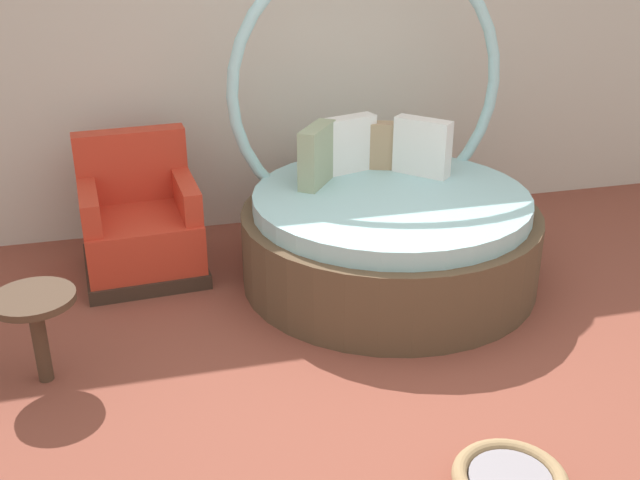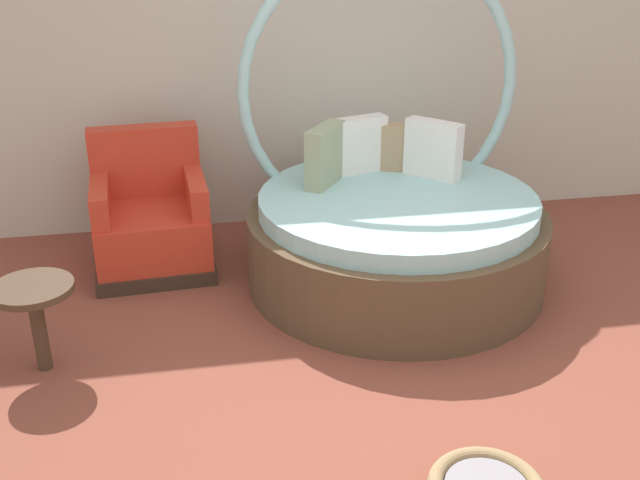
{
  "view_description": "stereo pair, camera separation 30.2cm",
  "coord_description": "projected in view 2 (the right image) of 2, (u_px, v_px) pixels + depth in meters",
  "views": [
    {
      "loc": [
        -1.26,
        -3.15,
        2.42
      ],
      "look_at": [
        -0.24,
        0.83,
        0.55
      ],
      "focal_mm": 42.86,
      "sensor_mm": 36.0,
      "label": 1
    },
    {
      "loc": [
        -0.97,
        -3.22,
        2.42
      ],
      "look_at": [
        -0.24,
        0.83,
        0.55
      ],
      "focal_mm": 42.86,
      "sensor_mm": 36.0,
      "label": 2
    }
  ],
  "objects": [
    {
      "name": "side_table",
      "position": [
        34.0,
        301.0,
        4.1
      ],
      "size": [
        0.44,
        0.44,
        0.52
      ],
      "color": "#473323",
      "rests_on": "ground_plane"
    },
    {
      "name": "round_daybed",
      "position": [
        394.0,
        221.0,
        5.12
      ],
      "size": [
        1.98,
        1.98,
        2.18
      ],
      "color": "brown",
      "rests_on": "ground_plane"
    },
    {
      "name": "back_wall",
      "position": [
        311.0,
        46.0,
        5.76
      ],
      "size": [
        8.0,
        0.12,
        2.74
      ],
      "primitive_type": "cube",
      "color": "beige",
      "rests_on": "ground_plane"
    },
    {
      "name": "red_armchair",
      "position": [
        151.0,
        221.0,
        5.34
      ],
      "size": [
        0.85,
        0.85,
        0.94
      ],
      "color": "#38281E",
      "rests_on": "ground_plane"
    },
    {
      "name": "ground_plane",
      "position": [
        392.0,
        396.0,
        4.05
      ],
      "size": [
        8.0,
        8.0,
        0.02
      ],
      "primitive_type": "cube",
      "color": "brown"
    }
  ]
}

